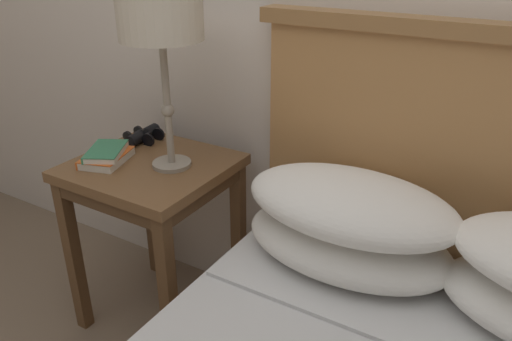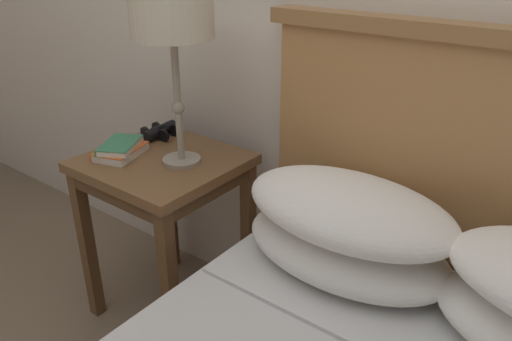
{
  "view_description": "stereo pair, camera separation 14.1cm",
  "coord_description": "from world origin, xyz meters",
  "views": [
    {
      "loc": [
        0.6,
        -0.41,
        1.36
      ],
      "look_at": [
        -0.05,
        0.68,
        0.75
      ],
      "focal_mm": 35.0,
      "sensor_mm": 36.0,
      "label": 1
    },
    {
      "loc": [
        0.72,
        -0.33,
        1.36
      ],
      "look_at": [
        -0.05,
        0.68,
        0.75
      ],
      "focal_mm": 35.0,
      "sensor_mm": 36.0,
      "label": 2
    }
  ],
  "objects": [
    {
      "name": "nightstand",
      "position": [
        -0.5,
        0.73,
        0.55
      ],
      "size": [
        0.51,
        0.48,
        0.65
      ],
      "color": "brown",
      "rests_on": "ground_plane"
    },
    {
      "name": "table_lamp",
      "position": [
        -0.42,
        0.75,
        1.12
      ],
      "size": [
        0.26,
        0.26,
        0.56
      ],
      "color": "gray",
      "rests_on": "nightstand"
    },
    {
      "name": "binoculars_pair",
      "position": [
        -0.66,
        0.87,
        0.68
      ],
      "size": [
        0.14,
        0.16,
        0.05
      ],
      "color": "black",
      "rests_on": "nightstand"
    },
    {
      "name": "book_stacked_on_top",
      "position": [
        -0.63,
        0.66,
        0.69
      ],
      "size": [
        0.18,
        0.2,
        0.02
      ],
      "color": "silver",
      "rests_on": "book_on_nightstand"
    },
    {
      "name": "book_on_nightstand",
      "position": [
        -0.64,
        0.66,
        0.67
      ],
      "size": [
        0.17,
        0.21,
        0.03
      ],
      "color": "silver",
      "rests_on": "nightstand"
    }
  ]
}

